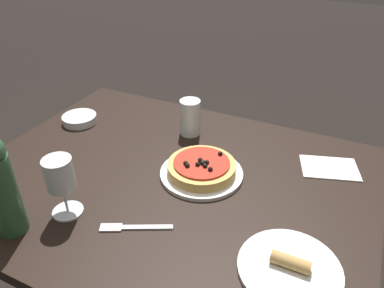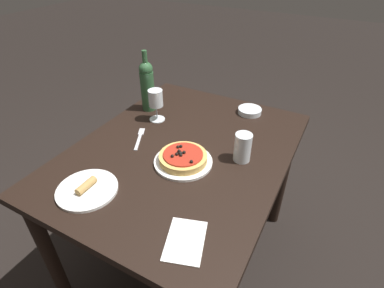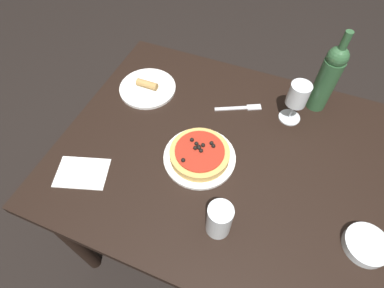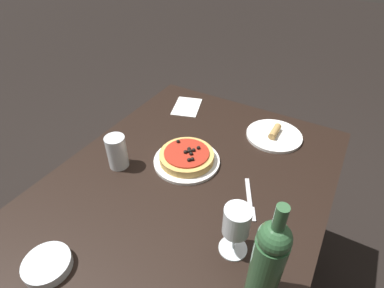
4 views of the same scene
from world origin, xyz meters
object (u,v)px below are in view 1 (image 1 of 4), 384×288
Objects in this scene: dinner_plate at (201,173)px; pizza at (202,167)px; side_bowl at (80,119)px; fork at (131,227)px; water_cup at (190,117)px; wine_glass at (60,177)px; dining_table at (169,205)px; side_plate at (289,268)px.

pizza reaches higher than dinner_plate.
fork is at bearing 141.53° from side_bowl.
dinner_plate is 1.95× the size of water_cup.
water_cup is (0.14, -0.21, 0.03)m from pizza.
wine_glass reaches higher than dinner_plate.
dinner_plate is at bearing -146.11° from dining_table.
water_cup is at bearing -44.14° from side_plate.
pizza is at bearing -129.99° from wine_glass.
pizza is 1.62× the size of side_bowl.
side_bowl is at bearing -19.09° from dining_table.
dining_table is at bearing 33.77° from pizza.
dining_table is at bearing -23.95° from side_plate.
wine_glass is (0.17, 0.24, 0.22)m from dining_table.
dinner_plate is at bearing 123.61° from water_cup.
side_bowl reaches higher than dining_table.
wine_glass is at bearing 50.01° from pizza.
side_bowl is at bearing -21.39° from side_plate.
fork is (0.07, 0.27, -0.03)m from pizza.
side_plate reaches higher than dinner_plate.
dining_table is 7.02× the size of wine_glass.
side_plate is at bearing 143.58° from dinner_plate.
pizza is 0.28m from fork.
wine_glass is 0.58m from side_plate.
wine_glass is 0.97× the size of fork.
wine_glass is 0.21m from fork.
dining_table is 9.21× the size of water_cup.
side_bowl is at bearing -10.76° from pizza.
fork is (-0.18, -0.02, -0.11)m from wine_glass.
water_cup is 0.49m from fork.
side_bowl is (0.40, 0.10, -0.05)m from water_cup.
wine_glass reaches higher than dining_table.
wine_glass is 0.73× the size of side_plate.
side_bowl is (0.54, -0.10, 0.01)m from dinner_plate.
dining_table is 0.24m from fork.
wine_glass is (0.25, 0.30, 0.09)m from pizza.
dinner_plate is 0.26m from water_cup.
wine_glass reaches higher than water_cup.
fork is at bearing 94.38° from dining_table.
wine_glass is 1.33× the size of side_bowl.
pizza reaches higher than side_plate.
side_plate reaches higher than side_bowl.
side_plate is (-0.45, 0.44, -0.05)m from water_cup.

